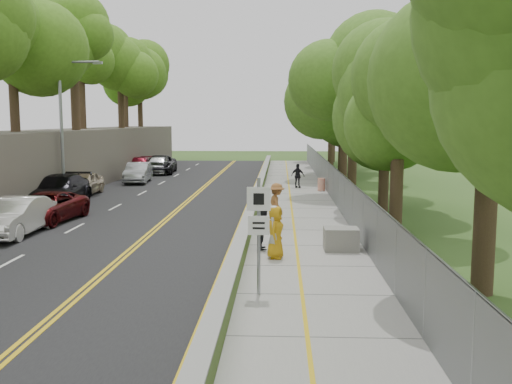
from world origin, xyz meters
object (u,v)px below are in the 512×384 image
object	(u,v)px
car_2	(47,207)
person_far	(298,176)
concrete_block	(341,239)
construction_barrel	(321,184)
signpost	(259,223)
streetlight	(65,120)
painter_0	(275,232)
car_1	(16,217)

from	to	relation	value
car_2	person_far	world-z (taller)	person_far
concrete_block	construction_barrel	bearing A→B (deg)	88.24
signpost	car_2	world-z (taller)	signpost
streetlight	concrete_block	xyz separation A→B (m)	(14.23, -11.72, -4.19)
car_2	person_far	distance (m)	18.17
streetlight	painter_0	size ratio (longest dim) A/B	4.54
signpost	construction_barrel	bearing A→B (deg)	81.84
painter_0	concrete_block	bearing A→B (deg)	-50.35
person_far	construction_barrel	bearing A→B (deg)	157.92
signpost	painter_0	xyz separation A→B (m)	(0.40, 4.02, -1.03)
streetlight	car_2	size ratio (longest dim) A/B	1.65
signpost	construction_barrel	distance (m)	22.95
construction_barrel	signpost	bearing A→B (deg)	-98.16
signpost	concrete_block	size ratio (longest dim) A/B	2.57
painter_0	person_far	xyz separation A→B (m)	(1.35, 20.27, -0.06)
streetlight	construction_barrel	bearing A→B (deg)	20.96
construction_barrel	car_1	bearing A→B (deg)	-131.15
signpost	car_1	xyz separation A→B (m)	(-10.05, 7.45, -1.17)
car_2	person_far	xyz separation A→B (m)	(11.80, 13.81, 0.16)
signpost	car_2	distance (m)	14.57
car_1	construction_barrel	bearing A→B (deg)	49.11
construction_barrel	car_1	xyz separation A→B (m)	(-13.30, -15.22, 0.33)
concrete_block	person_far	distance (m)	19.01
construction_barrel	concrete_block	distance (m)	17.38
car_1	car_2	world-z (taller)	car_1
car_1	person_far	size ratio (longest dim) A/B	2.79
signpost	construction_barrel	world-z (taller)	signpost
car_1	car_2	size ratio (longest dim) A/B	0.94
streetlight	car_2	bearing A→B (deg)	-77.41
construction_barrel	painter_0	xyz separation A→B (m)	(-2.85, -18.65, 0.47)
construction_barrel	car_2	distance (m)	18.05
construction_barrel	car_1	world-z (taller)	car_1
concrete_block	car_2	bearing A→B (deg)	157.96
concrete_block	painter_0	world-z (taller)	painter_0
car_1	person_far	xyz separation A→B (m)	(11.80, 16.83, 0.08)
concrete_block	person_far	world-z (taller)	person_far
painter_0	person_far	bearing A→B (deg)	6.84
signpost	car_2	size ratio (longest dim) A/B	0.64
person_far	car_2	bearing A→B (deg)	74.49
car_1	person_far	world-z (taller)	person_far
signpost	painter_0	bearing A→B (deg)	84.31
streetlight	signpost	xyz separation A→B (m)	(11.51, -17.02, -2.68)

